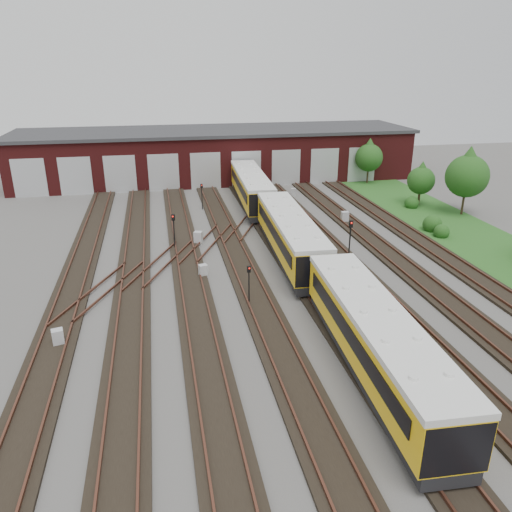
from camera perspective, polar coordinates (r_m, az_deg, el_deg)
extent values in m
plane|color=#454240|center=(30.59, 4.87, -7.05)|extent=(120.00, 120.00, 0.00)
cube|color=black|center=(30.18, -21.96, -8.91)|extent=(2.40, 70.00, 0.18)
cube|color=#563022|center=(30.25, -23.35, -8.69)|extent=(0.10, 70.00, 0.15)
cube|color=#563022|center=(29.96, -20.65, -8.58)|extent=(0.10, 70.00, 0.15)
cube|color=black|center=(29.61, -14.29, -8.52)|extent=(2.40, 70.00, 0.18)
cube|color=#563022|center=(29.60, -15.71, -8.32)|extent=(0.10, 70.00, 0.15)
cube|color=#563022|center=(29.49, -12.91, -8.15)|extent=(0.10, 70.00, 0.15)
cube|color=black|center=(29.59, -6.48, -7.97)|extent=(2.40, 70.00, 0.18)
cube|color=#563022|center=(29.47, -7.89, -7.80)|extent=(0.10, 70.00, 0.15)
cube|color=#563022|center=(29.56, -5.09, -7.57)|extent=(0.10, 70.00, 0.15)
cube|color=black|center=(30.10, 1.18, -7.28)|extent=(2.40, 70.00, 0.18)
cube|color=#563022|center=(29.89, -0.17, -7.13)|extent=(0.10, 70.00, 0.15)
cube|color=#563022|center=(30.17, 2.53, -6.87)|extent=(0.10, 70.00, 0.15)
cube|color=black|center=(31.12, 8.44, -6.51)|extent=(2.40, 70.00, 0.18)
cube|color=#563022|center=(30.82, 7.19, -6.38)|extent=(0.10, 70.00, 0.15)
cube|color=#563022|center=(31.28, 9.70, -6.10)|extent=(0.10, 70.00, 0.15)
cube|color=black|center=(32.60, 15.12, -5.71)|extent=(2.40, 70.00, 0.18)
cube|color=#563022|center=(32.23, 13.99, -5.59)|extent=(0.10, 70.00, 0.15)
cube|color=#563022|center=(32.84, 16.27, -5.30)|extent=(0.10, 70.00, 0.15)
cube|color=black|center=(34.49, 21.12, -4.91)|extent=(2.40, 70.00, 0.18)
cube|color=#563022|center=(34.05, 20.13, -4.80)|extent=(0.10, 70.00, 0.15)
cube|color=#563022|center=(34.79, 22.16, -4.53)|extent=(0.10, 70.00, 0.15)
cube|color=black|center=(36.71, 26.44, -4.17)|extent=(2.40, 70.00, 0.18)
cube|color=#563022|center=(36.22, 25.58, -4.06)|extent=(0.10, 70.00, 0.15)
cube|color=#563022|center=(38.51, -10.83, -0.78)|extent=(5.40, 9.62, 0.15)
cube|color=#563022|center=(42.42, -5.55, 1.61)|extent=(5.40, 9.62, 0.15)
cube|color=#563022|center=(46.69, -1.19, 3.56)|extent=(5.40, 9.62, 0.15)
cube|color=#563022|center=(35.08, -17.23, -3.66)|extent=(5.40, 9.62, 0.15)
cube|color=#563022|center=(51.24, 2.43, 5.17)|extent=(5.40, 9.62, 0.15)
cube|color=#4F1314|center=(67.23, -4.61, 11.41)|extent=(50.00, 12.00, 6.00)
cube|color=#2E2E31|center=(66.76, -4.69, 14.08)|extent=(51.00, 12.50, 0.40)
cube|color=#B0B2B6|center=(62.64, -24.47, 8.11)|extent=(3.60, 0.12, 4.40)
cube|color=#B0B2B6|center=(61.70, -19.92, 8.57)|extent=(3.60, 0.12, 4.40)
cube|color=#B0B2B6|center=(61.15, -15.24, 8.99)|extent=(3.60, 0.12, 4.40)
cube|color=#B0B2B6|center=(61.02, -10.51, 9.35)|extent=(3.60, 0.12, 4.40)
cube|color=#B0B2B6|center=(61.29, -5.77, 9.65)|extent=(3.60, 0.12, 4.40)
cube|color=#B0B2B6|center=(61.96, -1.10, 9.88)|extent=(3.60, 0.12, 4.40)
cube|color=#B0B2B6|center=(63.03, 3.44, 10.04)|extent=(3.60, 0.12, 4.40)
cube|color=#B0B2B6|center=(64.46, 7.82, 10.14)|extent=(3.60, 0.12, 4.40)
cube|color=#B0B2B6|center=(66.24, 11.98, 10.18)|extent=(3.60, 0.12, 4.40)
cube|color=#21531B|center=(46.99, 24.17, 1.46)|extent=(8.00, 55.00, 0.05)
cube|color=black|center=(25.81, 13.24, -11.81)|extent=(3.06, 15.30, 0.61)
cube|color=#E1B60C|center=(25.08, 13.51, -9.08)|extent=(3.37, 15.32, 2.23)
cube|color=silver|center=(24.47, 13.77, -6.52)|extent=(3.47, 15.32, 0.30)
cube|color=black|center=(24.51, 10.62, -8.91)|extent=(0.71, 13.37, 0.86)
cube|color=black|center=(25.46, 16.39, -8.24)|extent=(0.71, 13.37, 0.86)
cube|color=black|center=(39.30, 3.85, 0.62)|extent=(3.06, 15.30, 0.61)
cube|color=#E1B60C|center=(38.82, 3.90, 2.58)|extent=(3.37, 15.32, 2.23)
cube|color=silver|center=(38.43, 3.94, 4.37)|extent=(3.47, 15.32, 0.30)
cube|color=black|center=(38.48, 1.96, 2.85)|extent=(0.71, 13.37, 0.86)
cube|color=black|center=(39.04, 5.83, 3.02)|extent=(0.71, 13.37, 0.86)
cube|color=black|center=(54.17, -0.55, 6.50)|extent=(3.06, 15.30, 0.61)
cube|color=#E1B60C|center=(53.82, -0.55, 7.96)|extent=(3.37, 15.32, 2.23)
cube|color=silver|center=(53.54, -0.56, 9.28)|extent=(3.47, 15.32, 0.30)
cube|color=black|center=(53.60, -1.99, 8.17)|extent=(0.71, 13.37, 0.86)
cube|color=black|center=(53.96, 0.87, 8.27)|extent=(0.71, 13.37, 0.86)
cylinder|color=black|center=(31.65, -0.81, -3.72)|extent=(0.09, 0.09, 2.20)
cube|color=black|center=(31.12, -0.82, -1.52)|extent=(0.24, 0.17, 0.43)
sphere|color=red|center=(31.01, -0.79, -1.44)|extent=(0.10, 0.10, 0.10)
cylinder|color=black|center=(41.63, -9.33, 2.43)|extent=(0.10, 0.10, 2.43)
cube|color=black|center=(41.18, -9.45, 4.37)|extent=(0.30, 0.22, 0.52)
sphere|color=red|center=(41.05, -9.45, 4.47)|extent=(0.13, 0.13, 0.13)
cylinder|color=black|center=(52.67, -6.19, 6.52)|extent=(0.09, 0.09, 2.29)
cube|color=black|center=(52.34, -6.25, 7.96)|extent=(0.24, 0.18, 0.43)
sphere|color=red|center=(52.24, -6.24, 8.03)|extent=(0.10, 0.10, 0.10)
cylinder|color=black|center=(38.54, 10.63, 1.17)|extent=(0.11, 0.11, 2.91)
cube|color=black|center=(37.99, 10.80, 3.62)|extent=(0.28, 0.17, 0.55)
sphere|color=red|center=(37.86, 10.87, 3.73)|extent=(0.13, 0.13, 0.13)
cube|color=#B1B3B7|center=(29.48, -21.68, -8.69)|extent=(0.70, 0.62, 1.00)
cube|color=#B1B3B7|center=(42.55, -6.61, 2.06)|extent=(0.83, 0.77, 1.12)
cube|color=#B1B3B7|center=(36.02, -6.06, -1.71)|extent=(0.68, 0.61, 0.95)
cube|color=#B1B3B7|center=(58.33, 4.29, 7.31)|extent=(0.63, 0.57, 0.85)
cube|color=#B1B3B7|center=(48.81, 10.12, 4.39)|extent=(0.69, 0.59, 1.10)
cylinder|color=#332517|center=(65.85, 12.62, 8.89)|extent=(0.22, 0.22, 1.77)
sphere|color=#144313|center=(65.41, 12.78, 10.90)|extent=(3.44, 3.44, 3.44)
cone|color=#144313|center=(65.21, 12.87, 11.96)|extent=(2.95, 2.95, 2.45)
cylinder|color=#332517|center=(56.79, 18.11, 6.25)|extent=(0.25, 0.25, 1.48)
sphere|color=#144313|center=(56.35, 18.34, 8.19)|extent=(2.89, 2.89, 2.89)
cone|color=#144313|center=(56.14, 18.46, 9.21)|extent=(2.47, 2.47, 2.06)
cylinder|color=#332517|center=(54.65, 22.55, 5.47)|extent=(0.22, 0.22, 2.15)
sphere|color=#144313|center=(54.02, 22.98, 8.39)|extent=(4.19, 4.19, 4.19)
cone|color=#144313|center=(53.75, 23.21, 9.94)|extent=(3.59, 3.59, 2.99)
sphere|color=#144313|center=(46.95, 20.47, 2.84)|extent=(1.37, 1.37, 1.37)
sphere|color=#144313|center=(48.38, 19.54, 3.71)|extent=(1.74, 1.74, 1.74)
sphere|color=#144313|center=(55.57, 17.40, 6.01)|extent=(1.48, 1.48, 1.48)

